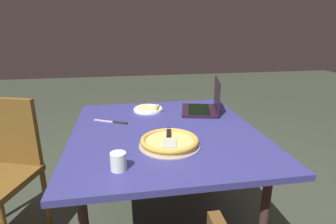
{
  "coord_description": "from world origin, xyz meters",
  "views": [
    {
      "loc": [
        -1.47,
        0.23,
        1.33
      ],
      "look_at": [
        0.07,
        -0.03,
        0.83
      ],
      "focal_mm": 28.79,
      "sensor_mm": 36.0,
      "label": 1
    }
  ],
  "objects_px": {
    "pizza_tray": "(170,142)",
    "drink_cup": "(118,161)",
    "pizza_plate": "(148,109)",
    "chair_far": "(2,164)",
    "dining_table": "(165,139)",
    "table_knife": "(114,122)",
    "laptop": "(205,105)"
  },
  "relations": [
    {
      "from": "table_knife",
      "to": "chair_far",
      "type": "relative_size",
      "value": 0.24
    },
    {
      "from": "laptop",
      "to": "chair_far",
      "type": "xyz_separation_m",
      "value": [
        -0.13,
        1.33,
        -0.27
      ]
    },
    {
      "from": "dining_table",
      "to": "pizza_tray",
      "type": "xyz_separation_m",
      "value": [
        -0.22,
        0.01,
        0.08
      ]
    },
    {
      "from": "pizza_tray",
      "to": "drink_cup",
      "type": "bearing_deg",
      "value": 128.19
    },
    {
      "from": "drink_cup",
      "to": "chair_far",
      "type": "height_order",
      "value": "chair_far"
    },
    {
      "from": "pizza_tray",
      "to": "drink_cup",
      "type": "relative_size",
      "value": 4.01
    },
    {
      "from": "pizza_tray",
      "to": "drink_cup",
      "type": "xyz_separation_m",
      "value": [
        -0.2,
        0.26,
        0.02
      ]
    },
    {
      "from": "laptop",
      "to": "pizza_tray",
      "type": "xyz_separation_m",
      "value": [
        -0.52,
        0.35,
        -0.03
      ]
    },
    {
      "from": "dining_table",
      "to": "laptop",
      "type": "relative_size",
      "value": 3.47
    },
    {
      "from": "dining_table",
      "to": "drink_cup",
      "type": "height_order",
      "value": "drink_cup"
    },
    {
      "from": "pizza_plate",
      "to": "table_knife",
      "type": "xyz_separation_m",
      "value": [
        -0.21,
        0.24,
        -0.01
      ]
    },
    {
      "from": "pizza_plate",
      "to": "chair_far",
      "type": "distance_m",
      "value": 1.0
    },
    {
      "from": "dining_table",
      "to": "chair_far",
      "type": "height_order",
      "value": "chair_far"
    },
    {
      "from": "table_knife",
      "to": "drink_cup",
      "type": "distance_m",
      "value": 0.61
    },
    {
      "from": "pizza_plate",
      "to": "dining_table",
      "type": "bearing_deg",
      "value": -171.25
    },
    {
      "from": "laptop",
      "to": "table_knife",
      "type": "height_order",
      "value": "laptop"
    },
    {
      "from": "dining_table",
      "to": "pizza_plate",
      "type": "xyz_separation_m",
      "value": [
        0.39,
        0.06,
        0.08
      ]
    },
    {
      "from": "drink_cup",
      "to": "laptop",
      "type": "bearing_deg",
      "value": -39.77
    },
    {
      "from": "laptop",
      "to": "table_knife",
      "type": "bearing_deg",
      "value": 100.64
    },
    {
      "from": "drink_cup",
      "to": "chair_far",
      "type": "relative_size",
      "value": 0.09
    },
    {
      "from": "pizza_tray",
      "to": "table_knife",
      "type": "distance_m",
      "value": 0.5
    },
    {
      "from": "pizza_plate",
      "to": "table_knife",
      "type": "height_order",
      "value": "pizza_plate"
    },
    {
      "from": "drink_cup",
      "to": "table_knife",
      "type": "bearing_deg",
      "value": 3.19
    },
    {
      "from": "dining_table",
      "to": "chair_far",
      "type": "distance_m",
      "value": 1.03
    },
    {
      "from": "drink_cup",
      "to": "dining_table",
      "type": "bearing_deg",
      "value": -32.34
    },
    {
      "from": "chair_far",
      "to": "drink_cup",
      "type": "bearing_deg",
      "value": -129.16
    },
    {
      "from": "table_knife",
      "to": "chair_far",
      "type": "bearing_deg",
      "value": 90.69
    },
    {
      "from": "pizza_plate",
      "to": "pizza_tray",
      "type": "xyz_separation_m",
      "value": [
        -0.62,
        -0.05,
        0.01
      ]
    },
    {
      "from": "dining_table",
      "to": "drink_cup",
      "type": "distance_m",
      "value": 0.51
    },
    {
      "from": "pizza_tray",
      "to": "drink_cup",
      "type": "height_order",
      "value": "drink_cup"
    },
    {
      "from": "pizza_tray",
      "to": "dining_table",
      "type": "bearing_deg",
      "value": -3.08
    },
    {
      "from": "pizza_plate",
      "to": "table_knife",
      "type": "relative_size",
      "value": 0.97
    }
  ]
}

